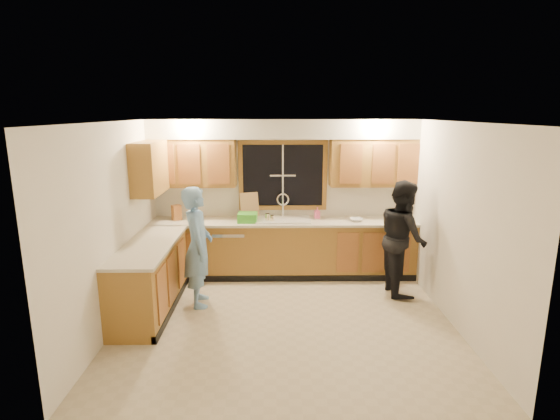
# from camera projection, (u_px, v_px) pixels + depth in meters

# --- Properties ---
(floor) EXTENTS (4.20, 4.20, 0.00)m
(floor) POSITION_uv_depth(u_px,v_px,m) (285.00, 320.00, 5.61)
(floor) COLOR #BDAF91
(floor) RESTS_ON ground
(ceiling) EXTENTS (4.20, 4.20, 0.00)m
(ceiling) POSITION_uv_depth(u_px,v_px,m) (286.00, 122.00, 5.06)
(ceiling) COLOR silver
(wall_back) EXTENTS (4.20, 0.00, 4.20)m
(wall_back) POSITION_uv_depth(u_px,v_px,m) (283.00, 196.00, 7.18)
(wall_back) COLOR silver
(wall_back) RESTS_ON ground
(wall_left) EXTENTS (0.00, 3.80, 3.80)m
(wall_left) POSITION_uv_depth(u_px,v_px,m) (113.00, 226.00, 5.31)
(wall_left) COLOR silver
(wall_left) RESTS_ON ground
(wall_right) EXTENTS (0.00, 3.80, 3.80)m
(wall_right) POSITION_uv_depth(u_px,v_px,m) (456.00, 225.00, 5.35)
(wall_right) COLOR silver
(wall_right) RESTS_ON ground
(base_cabinets_back) EXTENTS (4.20, 0.60, 0.88)m
(base_cabinets_back) POSITION_uv_depth(u_px,v_px,m) (283.00, 249.00, 7.07)
(base_cabinets_back) COLOR olive
(base_cabinets_back) RESTS_ON ground
(base_cabinets_left) EXTENTS (0.60, 1.90, 0.88)m
(base_cabinets_left) POSITION_uv_depth(u_px,v_px,m) (150.00, 278.00, 5.83)
(base_cabinets_left) COLOR olive
(base_cabinets_left) RESTS_ON ground
(countertop_back) EXTENTS (4.20, 0.63, 0.04)m
(countertop_back) POSITION_uv_depth(u_px,v_px,m) (283.00, 222.00, 6.95)
(countertop_back) COLOR beige
(countertop_back) RESTS_ON base_cabinets_back
(countertop_left) EXTENTS (0.63, 1.90, 0.04)m
(countertop_left) POSITION_uv_depth(u_px,v_px,m) (149.00, 245.00, 5.73)
(countertop_left) COLOR beige
(countertop_left) RESTS_ON base_cabinets_left
(upper_cabinets_left) EXTENTS (1.35, 0.33, 0.75)m
(upper_cabinets_left) POSITION_uv_depth(u_px,v_px,m) (193.00, 163.00, 6.88)
(upper_cabinets_left) COLOR olive
(upper_cabinets_left) RESTS_ON wall_back
(upper_cabinets_right) EXTENTS (1.35, 0.33, 0.75)m
(upper_cabinets_right) POSITION_uv_depth(u_px,v_px,m) (373.00, 163.00, 6.91)
(upper_cabinets_right) COLOR olive
(upper_cabinets_right) RESTS_ON wall_back
(upper_cabinets_return) EXTENTS (0.33, 0.90, 0.75)m
(upper_cabinets_return) POSITION_uv_depth(u_px,v_px,m) (149.00, 168.00, 6.28)
(upper_cabinets_return) COLOR olive
(upper_cabinets_return) RESTS_ON wall_left
(soffit) EXTENTS (4.20, 0.35, 0.30)m
(soffit) POSITION_uv_depth(u_px,v_px,m) (283.00, 129.00, 6.77)
(soffit) COLOR silver
(soffit) RESTS_ON wall_back
(window_frame) EXTENTS (1.44, 0.03, 1.14)m
(window_frame) POSITION_uv_depth(u_px,v_px,m) (283.00, 175.00, 7.10)
(window_frame) COLOR black
(window_frame) RESTS_ON wall_back
(sink) EXTENTS (0.86, 0.52, 0.57)m
(sink) POSITION_uv_depth(u_px,v_px,m) (283.00, 224.00, 6.98)
(sink) COLOR silver
(sink) RESTS_ON countertop_back
(dishwasher) EXTENTS (0.60, 0.56, 0.82)m
(dishwasher) POSITION_uv_depth(u_px,v_px,m) (231.00, 251.00, 7.06)
(dishwasher) COLOR silver
(dishwasher) RESTS_ON floor
(stove) EXTENTS (0.58, 0.75, 0.90)m
(stove) POSITION_uv_depth(u_px,v_px,m) (137.00, 295.00, 5.27)
(stove) COLOR silver
(stove) RESTS_ON floor
(man) EXTENTS (0.49, 0.66, 1.65)m
(man) POSITION_uv_depth(u_px,v_px,m) (198.00, 247.00, 5.91)
(man) COLOR #6D9CCD
(man) RESTS_ON floor
(woman) EXTENTS (0.67, 0.84, 1.67)m
(woman) POSITION_uv_depth(u_px,v_px,m) (403.00, 237.00, 6.32)
(woman) COLOR black
(woman) RESTS_ON floor
(knife_block) EXTENTS (0.17, 0.17, 0.24)m
(knife_block) POSITION_uv_depth(u_px,v_px,m) (177.00, 213.00, 6.96)
(knife_block) COLOR #A1602C
(knife_block) RESTS_ON countertop_back
(cutting_board) EXTENTS (0.33, 0.21, 0.41)m
(cutting_board) POSITION_uv_depth(u_px,v_px,m) (249.00, 205.00, 7.12)
(cutting_board) COLOR tan
(cutting_board) RESTS_ON countertop_back
(dish_crate) EXTENTS (0.30, 0.29, 0.14)m
(dish_crate) POSITION_uv_depth(u_px,v_px,m) (247.00, 217.00, 6.86)
(dish_crate) COLOR green
(dish_crate) RESTS_ON countertop_back
(soap_bottle) EXTENTS (0.09, 0.09, 0.18)m
(soap_bottle) POSITION_uv_depth(u_px,v_px,m) (317.00, 213.00, 7.08)
(soap_bottle) COLOR pink
(soap_bottle) RESTS_ON countertop_back
(bowl) EXTENTS (0.21, 0.21, 0.05)m
(bowl) POSITION_uv_depth(u_px,v_px,m) (356.00, 220.00, 6.90)
(bowl) COLOR silver
(bowl) RESTS_ON countertop_back
(can_left) EXTENTS (0.09, 0.09, 0.13)m
(can_left) POSITION_uv_depth(u_px,v_px,m) (267.00, 218.00, 6.87)
(can_left) COLOR beige
(can_left) RESTS_ON countertop_back
(can_right) EXTENTS (0.07, 0.07, 0.11)m
(can_right) POSITION_uv_depth(u_px,v_px,m) (272.00, 219.00, 6.82)
(can_right) COLOR beige
(can_right) RESTS_ON countertop_back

